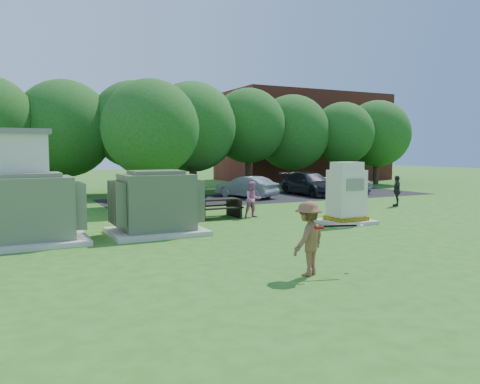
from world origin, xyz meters
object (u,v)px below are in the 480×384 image
transformer_right (156,204)px  person_walking_right (397,191)px  batter (308,238)px  car_dark (311,184)px  car_silver_b (341,184)px  transformer_left (32,211)px  picnic_table (216,206)px  car_silver_a (246,187)px  person_at_picnic (253,199)px  generator_cabinet (346,197)px  car_white (157,190)px

transformer_right → person_walking_right: transformer_right is taller
batter → car_dark: batter is taller
person_walking_right → car_silver_b: person_walking_right is taller
transformer_left → picnic_table: 7.35m
batter → car_silver_a: 17.00m
car_dark → transformer_right: bearing=-144.1°
transformer_left → person_walking_right: size_ratio=1.99×
picnic_table → car_dark: car_dark is taller
picnic_table → person_at_picnic: person_at_picnic is taller
batter → car_silver_a: batter is taller
batter → generator_cabinet: bearing=-162.0°
transformer_right → car_silver_b: 17.88m
car_silver_b → car_silver_a: bearing=-0.1°
transformer_right → car_silver_a: bearing=49.0°
batter → car_dark: bearing=-152.0°
picnic_table → car_silver_a: bearing=54.6°
transformer_left → car_silver_b: transformer_left is taller
picnic_table → car_white: bearing=96.2°
generator_cabinet → picnic_table: generator_cabinet is taller
car_white → car_silver_b: 12.62m
person_walking_right → car_dark: person_walking_right is taller
generator_cabinet → car_silver_b: 13.34m
transformer_right → car_dark: 15.11m
picnic_table → car_dark: size_ratio=0.38×
batter → person_at_picnic: batter is taller
person_at_picnic → car_silver_a: 8.08m
person_walking_right → transformer_right: bearing=-35.4°
generator_cabinet → car_silver_a: bearing=84.2°
picnic_table → car_dark: 11.07m
generator_cabinet → transformer_right: bearing=171.7°
transformer_left → person_at_picnic: size_ratio=2.03×
generator_cabinet → car_silver_b: size_ratio=0.55×
transformer_left → car_silver_b: bearing=26.9°
transformer_left → car_silver_b: size_ratio=0.72×
batter → person_at_picnic: bearing=-137.0°
car_silver_a → person_at_picnic: bearing=41.4°
transformer_right → car_silver_a: 12.22m
person_at_picnic → person_walking_right: person_walking_right is taller
generator_cabinet → car_silver_a: size_ratio=0.61×
person_walking_right → batter: bearing=-7.5°
transformer_left → generator_cabinet: size_ratio=1.31×
batter → person_at_picnic: size_ratio=1.10×
car_silver_b → person_walking_right: bearing=69.2°
car_silver_a → car_dark: car_dark is taller
car_white → car_dark: size_ratio=0.87×
picnic_table → car_white: (-0.68, 6.20, 0.22)m
picnic_table → person_at_picnic: bearing=-22.0°
car_silver_a → car_silver_b: car_silver_a is taller
transformer_right → car_silver_b: transformer_right is taller
person_at_picnic → car_white: bearing=111.0°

